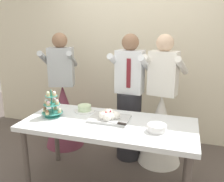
{
  "coord_description": "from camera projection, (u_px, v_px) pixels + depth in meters",
  "views": [
    {
      "loc": [
        0.73,
        -2.22,
        1.76
      ],
      "look_at": [
        -0.01,
        0.15,
        1.07
      ],
      "focal_mm": 38.6,
      "sensor_mm": 36.0,
      "label": 1
    }
  ],
  "objects": [
    {
      "name": "rear_wall",
      "position": [
        137.0,
        46.0,
        3.66
      ],
      "size": [
        5.2,
        0.1,
        2.9
      ],
      "primitive_type": "cube",
      "color": "beige",
      "rests_on": "ground_plane"
    },
    {
      "name": "dessert_table",
      "position": [
        108.0,
        129.0,
        2.53
      ],
      "size": [
        1.8,
        0.8,
        0.78
      ],
      "color": "silver",
      "rests_on": "ground_plane"
    },
    {
      "name": "cupcake_stand",
      "position": [
        52.0,
        106.0,
        2.65
      ],
      "size": [
        0.23,
        0.23,
        0.31
      ],
      "color": "teal",
      "rests_on": "dessert_table"
    },
    {
      "name": "main_cake_tray",
      "position": [
        109.0,
        116.0,
        2.57
      ],
      "size": [
        0.43,
        0.32,
        0.12
      ],
      "color": "silver",
      "rests_on": "dessert_table"
    },
    {
      "name": "plate_stack",
      "position": [
        157.0,
        128.0,
        2.3
      ],
      "size": [
        0.19,
        0.19,
        0.07
      ],
      "color": "white",
      "rests_on": "dessert_table"
    },
    {
      "name": "round_cake",
      "position": [
        85.0,
        109.0,
        2.83
      ],
      "size": [
        0.24,
        0.24,
        0.07
      ],
      "color": "white",
      "rests_on": "dessert_table"
    },
    {
      "name": "person_groom",
      "position": [
        129.0,
        105.0,
        3.13
      ],
      "size": [
        0.5,
        0.52,
        1.66
      ],
      "color": "#232328",
      "rests_on": "ground_plane"
    },
    {
      "name": "person_bride",
      "position": [
        161.0,
        120.0,
        3.08
      ],
      "size": [
        0.57,
        0.56,
        1.66
      ],
      "color": "white",
      "rests_on": "ground_plane"
    },
    {
      "name": "person_guest",
      "position": [
        63.0,
        108.0,
        3.53
      ],
      "size": [
        0.6,
        0.6,
        1.66
      ],
      "color": "brown",
      "rests_on": "ground_plane"
    }
  ]
}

